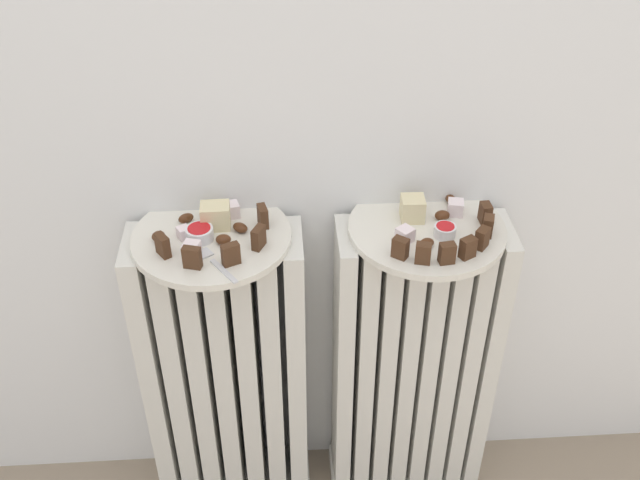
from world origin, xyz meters
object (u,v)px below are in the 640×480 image
(radiator_left, at_px, (227,379))
(radiator_right, at_px, (412,370))
(jam_bowl_left, at_px, (200,233))
(fork, at_px, (215,263))
(plate_left, at_px, (212,237))
(jam_bowl_right, at_px, (445,230))
(plate_right, at_px, (427,229))

(radiator_left, xyz_separation_m, radiator_right, (0.36, 0.00, 0.00))
(jam_bowl_left, height_order, fork, jam_bowl_left)
(plate_left, height_order, fork, fork)
(radiator_left, distance_m, fork, 0.35)
(plate_left, xyz_separation_m, jam_bowl_right, (0.38, -0.03, 0.02))
(plate_left, height_order, jam_bowl_right, jam_bowl_right)
(jam_bowl_left, bearing_deg, jam_bowl_right, -2.47)
(radiator_right, xyz_separation_m, plate_right, (0.00, 0.00, 0.34))
(fork, bearing_deg, radiator_left, 97.65)
(radiator_left, height_order, radiator_right, same)
(radiator_left, bearing_deg, jam_bowl_left, -147.80)
(radiator_right, bearing_deg, jam_bowl_left, -178.32)
(plate_left, xyz_separation_m, fork, (0.01, -0.08, 0.01))
(jam_bowl_left, distance_m, jam_bowl_right, 0.40)
(plate_right, bearing_deg, radiator_left, -180.00)
(radiator_left, relative_size, plate_left, 2.48)
(radiator_right, relative_size, plate_left, 2.48)
(jam_bowl_right, bearing_deg, plate_left, 175.77)
(plate_left, bearing_deg, radiator_left, -90.00)
(radiator_right, relative_size, fork, 7.05)
(radiator_left, distance_m, radiator_right, 0.36)
(radiator_right, xyz_separation_m, jam_bowl_right, (0.02, -0.03, 0.35))
(plate_left, height_order, plate_right, same)
(radiator_left, xyz_separation_m, jam_bowl_left, (-0.02, -0.01, 0.36))
(jam_bowl_right, bearing_deg, plate_right, 129.67)
(plate_right, height_order, fork, fork)
(jam_bowl_right, bearing_deg, radiator_right, 129.67)
(radiator_right, bearing_deg, fork, -167.21)
(radiator_right, height_order, fork, fork)
(radiator_right, bearing_deg, plate_right, 0.00)
(radiator_left, height_order, jam_bowl_right, jam_bowl_right)
(plate_left, distance_m, jam_bowl_left, 0.03)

